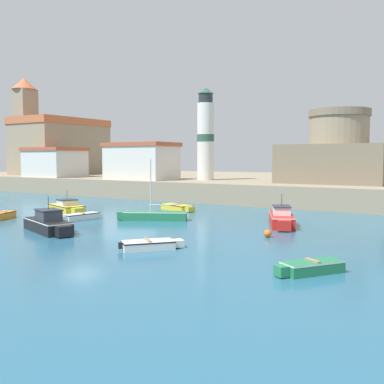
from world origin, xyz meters
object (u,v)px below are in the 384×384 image
Objects in this scene: motorboat_black_6 at (49,224)px; harbor_shed_far_end at (55,162)px; dinghy_green_5 at (311,267)px; dinghy_white_2 at (150,244)px; dinghy_white_8 at (80,217)px; motorboat_red_3 at (281,218)px; mooring_buoy at (268,233)px; dinghy_orange_0 at (0,216)px; harbor_shed_near_wharf at (141,161)px; fortress at (338,157)px; lighthouse at (206,135)px; motorboat_yellow_4 at (67,208)px; sailboat_green_1 at (154,215)px; dinghy_yellow_7 at (178,207)px; church at (56,144)px.

harbor_shed_far_end reaches higher than motorboat_black_6.
dinghy_green_5 is 18.76m from motorboat_black_6.
dinghy_white_8 is at bearing 152.33° from dinghy_white_2.
motorboat_red_3 is 5.32m from mooring_buoy.
dinghy_orange_0 is 0.36× the size of harbor_shed_near_wharf.
dinghy_orange_0 is 6.57× the size of mooring_buoy.
motorboat_red_3 is 11.74× the size of mooring_buoy.
dinghy_white_8 is at bearing -117.28° from fortress.
harbor_shed_near_wharf is at bearing 142.52° from mooring_buoy.
motorboat_red_3 is at bearing 101.50° from mooring_buoy.
lighthouse is (-14.14, 30.22, 7.70)m from dinghy_white_2.
motorboat_black_6 is at bearing -138.11° from motorboat_red_3.
harbor_shed_near_wharf is at bearing -158.76° from lighthouse.
motorboat_yellow_4 is 0.46× the size of fortress.
dinghy_orange_0 is at bearing 172.34° from dinghy_green_5.
mooring_buoy is at bearing -78.50° from motorboat_red_3.
harbor_shed_near_wharf is (-12.66, 26.15, 4.14)m from motorboat_black_6.
dinghy_green_5 is 0.34× the size of harbor_shed_near_wharf.
motorboat_black_6 reaches higher than dinghy_white_2.
harbor_shed_far_end is (-28.66, 25.54, 3.91)m from motorboat_black_6.
sailboat_green_1 is at bearing -49.09° from harbor_shed_near_wharf.
dinghy_white_2 is 0.56× the size of motorboat_black_6.
harbor_shed_far_end reaches higher than motorboat_red_3.
motorboat_black_6 reaches higher than motorboat_yellow_4.
dinghy_orange_0 is 0.92× the size of dinghy_white_8.
mooring_buoy is 0.06× the size of harbor_shed_far_end.
dinghy_white_2 is 0.93× the size of dinghy_white_8.
dinghy_green_5 is 42.02m from harbor_shed_near_wharf.
harbor_shed_near_wharf is (-26.25, 20.12, 4.46)m from mooring_buoy.
mooring_buoy is at bearing -24.80° from harbor_shed_far_end.
dinghy_orange_0 is 6.76m from dinghy_white_8.
sailboat_green_1 is 23.25m from lighthouse.
motorboat_red_3 is 21.54m from fortress.
lighthouse is at bearing 109.63° from dinghy_yellow_7.
motorboat_yellow_4 is 10.69× the size of mooring_buoy.
motorboat_red_3 is at bearing 15.35° from sailboat_green_1.
motorboat_red_3 is at bearing 21.37° from dinghy_white_8.
dinghy_white_2 is at bearing 176.90° from dinghy_green_5.
motorboat_black_6 is at bearing -90.86° from dinghy_yellow_7.
dinghy_white_2 reaches higher than mooring_buoy.
lighthouse is at bearing -7.46° from church.
dinghy_green_5 is 25.10m from dinghy_yellow_7.
motorboat_red_3 is at bearing -19.30° from dinghy_yellow_7.
motorboat_yellow_4 is 30.69m from fortress.
dinghy_white_8 is at bearing 27.62° from dinghy_orange_0.
dinghy_orange_0 is 24.69m from harbor_shed_near_wharf.
dinghy_white_8 is at bearing -148.39° from sailboat_green_1.
dinghy_green_5 is 34.84m from fortress.
motorboat_black_6 is (8.53, -2.21, 0.26)m from dinghy_orange_0.
dinghy_green_5 is at bearing -64.06° from motorboat_red_3.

